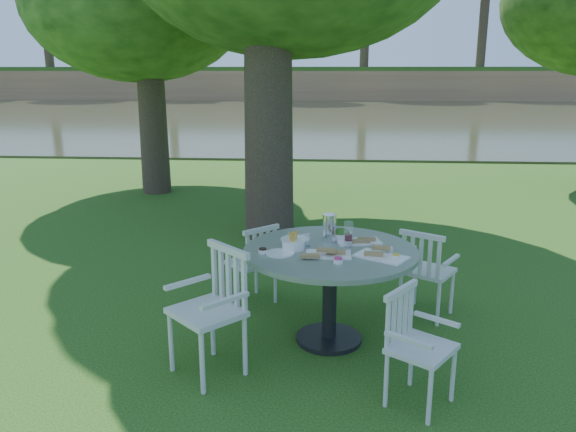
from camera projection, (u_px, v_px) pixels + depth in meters
name	position (u px, v px, depth m)	size (l,w,h in m)	color
ground	(287.00, 304.00, 5.57)	(140.00, 140.00, 0.00)	#173E0C
table	(330.00, 267.00, 4.65)	(1.44, 1.44, 0.82)	black
chair_ne	(424.00, 267.00, 5.14)	(0.57, 0.57, 0.85)	silver
chair_nw	(256.00, 259.00, 5.44)	(0.56, 0.56, 0.81)	silver
chair_sw	(217.00, 300.00, 4.23)	(0.67, 0.67, 0.97)	silver
chair_se	(411.00, 337.00, 3.84)	(0.55, 0.56, 0.81)	silver
tableware	(329.00, 240.00, 4.67)	(1.20, 0.76, 0.24)	white
river	(322.00, 117.00, 27.77)	(100.00, 28.00, 0.12)	#323620
far_bank	(330.00, 4.00, 43.41)	(100.00, 18.00, 15.20)	#936944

